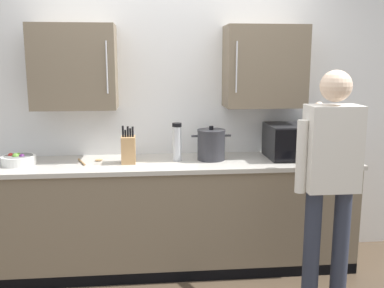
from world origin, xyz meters
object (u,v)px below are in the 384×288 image
Objects in this scene: microwave_oven at (297,141)px; thermos_flask at (177,142)px; wooden_spoon at (90,161)px; knife_block at (128,149)px; fruit_bowl at (18,159)px; stock_pot at (211,145)px; person_figure at (330,174)px.

microwave_oven is 1.01m from thermos_flask.
knife_block is at bearing -10.40° from wooden_spoon.
fruit_bowl is 1.26m from thermos_flask.
thermos_flask reaches higher than stock_pot.
knife_block is at bearing -1.67° from fruit_bowl.
wooden_spoon is 0.65× the size of stock_pot.
wooden_spoon is 0.99m from stock_pot.
stock_pot is (-0.73, -0.01, -0.01)m from microwave_oven.
stock_pot reaches higher than wooden_spoon.
person_figure reaches higher than stock_pot.
thermos_flask is 1.27m from person_figure.
knife_block is 1.56m from person_figure.
microwave_oven is 1.73× the size of thermos_flask.
fruit_bowl is 0.85× the size of thermos_flask.
stock_pot is at bearing 1.77° from thermos_flask.
thermos_flask is 0.19× the size of person_figure.
stock_pot is 1.04× the size of thermos_flask.
knife_block reaches higher than stock_pot.
fruit_bowl is 0.87m from knife_block.
stock_pot is at bearing -0.72° from wooden_spoon.
fruit_bowl is 2.35m from person_figure.
knife_block reaches higher than microwave_oven.
microwave_oven is 0.87m from person_figure.
thermos_flask is at bearing -178.23° from stock_pot.
thermos_flask is at bearing -178.91° from microwave_oven.
fruit_bowl is (-2.27, -0.03, -0.10)m from microwave_oven.
person_figure is at bearing -52.54° from stock_pot.
person_figure is at bearing -94.80° from microwave_oven.
wooden_spoon is 1.86m from person_figure.
knife_block is (-1.41, -0.06, -0.03)m from microwave_oven.
knife_block is at bearing -174.78° from thermos_flask.
fruit_bowl is at bearing 159.11° from person_figure.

